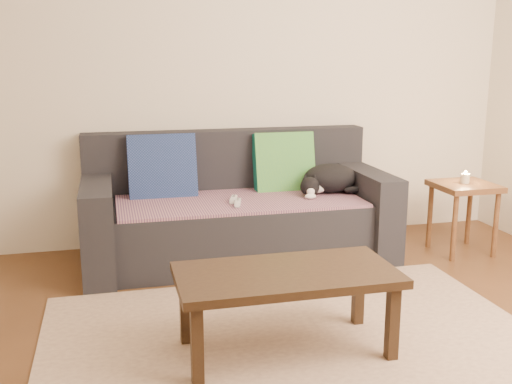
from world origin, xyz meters
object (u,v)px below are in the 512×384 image
coffee_table (286,281)px  cat (329,179)px  wii_remote_b (238,203)px  side_table (464,195)px  wii_remote_a (233,199)px  sofa (237,214)px

coffee_table → cat: bearing=62.3°
cat → wii_remote_b: bearing=-157.3°
coffee_table → side_table: bearing=34.5°
wii_remote_a → coffee_table: wii_remote_a is taller
wii_remote_a → wii_remote_b: same height
sofa → wii_remote_a: (-0.05, -0.15, 0.15)m
cat → wii_remote_a: size_ratio=3.23×
side_table → coffee_table: side_table is taller
wii_remote_b → cat: bearing=-58.7°
wii_remote_a → coffee_table: bearing=-162.4°
sofa → side_table: bearing=-10.7°
wii_remote_b → side_table: (1.65, -0.06, -0.03)m
cat → coffee_table: (-0.74, -1.41, -0.18)m
coffee_table → wii_remote_a: bearing=89.1°
wii_remote_a → sofa: bearing=-0.8°
wii_remote_b → sofa: bearing=5.7°
wii_remote_b → coffee_table: size_ratio=0.14×
cat → wii_remote_b: 0.75m
cat → side_table: bearing=-8.3°
side_table → coffee_table: size_ratio=0.49×
cat → side_table: 0.98m
wii_remote_a → wii_remote_b: (0.01, -0.10, 0.00)m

